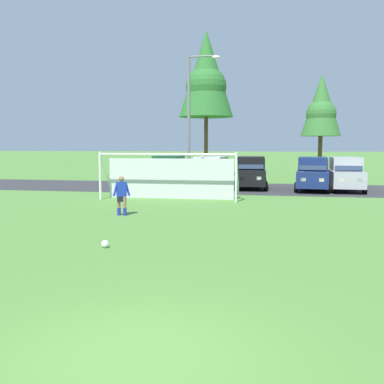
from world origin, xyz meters
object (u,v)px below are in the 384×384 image
object	(u,v)px
parked_car_slot_center_left	(251,172)
parked_car_slot_center_right	(345,174)
soccer_ball	(105,244)
parked_car_slot_left	(211,172)
parked_car_slot_center	(313,173)
street_lamp	(192,123)
soccer_goal	(170,175)
parked_car_slot_far_left	(168,170)
player_winger_left	(122,196)

from	to	relation	value
parked_car_slot_center_left	parked_car_slot_center_right	xyz separation A→B (m)	(6.01, -0.51, 0.00)
soccer_ball	parked_car_slot_left	bearing A→B (deg)	88.86
parked_car_slot_left	parked_car_slot_center	world-z (taller)	same
parked_car_slot_center	street_lamp	distance (m)	8.65
parked_car_slot_center	soccer_goal	bearing A→B (deg)	-142.33
soccer_ball	parked_car_slot_far_left	bearing A→B (deg)	98.84
player_winger_left	parked_car_slot_far_left	distance (m)	14.11
soccer_ball	soccer_goal	xyz separation A→B (m)	(-0.99, 11.65, 1.18)
player_winger_left	parked_car_slot_center	bearing A→B (deg)	54.72
soccer_ball	parked_car_slot_center	size ratio (longest dim) A/B	0.05
parked_car_slot_center_left	parked_car_slot_center_right	distance (m)	6.04
parked_car_slot_far_left	street_lamp	xyz separation A→B (m)	(2.80, -5.58, 3.08)
parked_car_slot_center_left	street_lamp	xyz separation A→B (m)	(-3.26, -4.30, 3.08)
parked_car_slot_far_left	parked_car_slot_center	distance (m)	10.22
player_winger_left	street_lamp	distance (m)	9.19
player_winger_left	soccer_goal	bearing A→B (deg)	84.35
player_winger_left	parked_car_slot_center_right	bearing A→B (deg)	49.17
soccer_goal	parked_car_slot_center_right	world-z (taller)	soccer_goal
parked_car_slot_center_right	street_lamp	world-z (taller)	street_lamp
player_winger_left	parked_car_slot_center_right	xyz separation A→B (m)	(10.58, 12.24, 0.29)
player_winger_left	parked_car_slot_center_left	size ratio (longest dim) A/B	0.35
parked_car_slot_center_left	soccer_goal	bearing A→B (deg)	-120.22
soccer_ball	parked_car_slot_far_left	world-z (taller)	parked_car_slot_far_left
parked_car_slot_center_left	parked_car_slot_center_right	bearing A→B (deg)	-4.88
parked_car_slot_center_left	parked_car_slot_far_left	bearing A→B (deg)	168.09
player_winger_left	parked_car_slot_far_left	bearing A→B (deg)	96.09
parked_car_slot_center_left	street_lamp	size ratio (longest dim) A/B	0.58
soccer_ball	player_winger_left	distance (m)	5.98
parked_car_slot_far_left	soccer_ball	bearing A→B (deg)	-81.16
player_winger_left	parked_car_slot_center_right	world-z (taller)	parked_car_slot_center_right
soccer_ball	parked_car_slot_center_left	bearing A→B (deg)	80.81
player_winger_left	parked_car_slot_center	xyz separation A→B (m)	(8.54, 12.07, 0.29)
soccer_goal	player_winger_left	xyz separation A→B (m)	(-0.59, -5.93, -0.47)
soccer_ball	soccer_goal	distance (m)	11.75
parked_car_slot_left	parked_car_slot_center_left	bearing A→B (deg)	14.63
parked_car_slot_far_left	parked_car_slot_left	bearing A→B (deg)	-29.85
player_winger_left	parked_car_slot_center_left	distance (m)	13.55
player_winger_left	parked_car_slot_center_left	xyz separation A→B (m)	(4.56, 12.75, 0.29)
soccer_ball	parked_car_slot_left	world-z (taller)	parked_car_slot_left
parked_car_slot_far_left	parked_car_slot_center	xyz separation A→B (m)	(10.03, -1.96, 0.00)
soccer_goal	player_winger_left	world-z (taller)	soccer_goal
soccer_goal	parked_car_slot_center	xyz separation A→B (m)	(7.95, 6.14, -0.18)
parked_car_slot_center	parked_car_slot_center_left	bearing A→B (deg)	170.20
soccer_ball	street_lamp	distance (m)	14.75
parked_car_slot_center	parked_car_slot_center_right	xyz separation A→B (m)	(2.04, 0.17, 0.00)
soccer_goal	parked_car_slot_center	size ratio (longest dim) A/B	1.58
parked_car_slot_left	soccer_ball	bearing A→B (deg)	-91.14
player_winger_left	parked_car_slot_center_left	bearing A→B (deg)	70.32
parked_car_slot_far_left	parked_car_slot_center_left	size ratio (longest dim) A/B	0.98
soccer_goal	parked_car_slot_center_left	xyz separation A→B (m)	(3.97, 6.82, -0.18)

